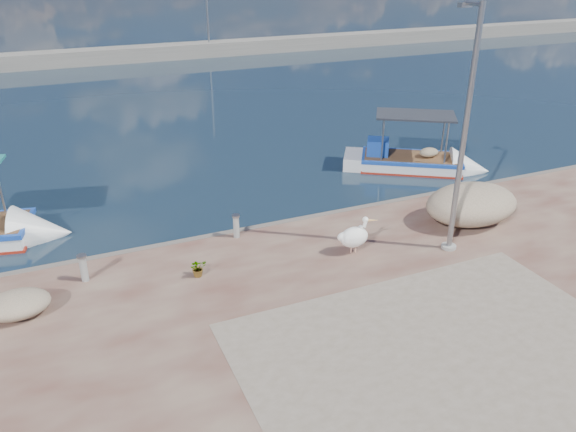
# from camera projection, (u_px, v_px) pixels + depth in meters

# --- Properties ---
(ground) EXTENTS (1400.00, 1400.00, 0.00)m
(ground) POSITION_uv_depth(u_px,v_px,m) (346.00, 319.00, 14.50)
(ground) COLOR #162635
(ground) RESTS_ON ground
(quay_patch) EXTENTS (9.00, 7.00, 0.01)m
(quay_patch) POSITION_uv_depth(u_px,v_px,m) (455.00, 365.00, 12.16)
(quay_patch) COLOR gray
(quay_patch) RESTS_ON quay
(breakwater) EXTENTS (120.00, 2.20, 7.50)m
(breakwater) POSITION_uv_depth(u_px,v_px,m) (118.00, 55.00, 47.39)
(breakwater) COLOR gray
(breakwater) RESTS_ON ground
(boat_right) EXTENTS (6.00, 4.80, 2.83)m
(boat_right) POSITION_uv_depth(u_px,v_px,m) (409.00, 164.00, 24.40)
(boat_right) COLOR white
(boat_right) RESTS_ON ground
(pelican) EXTENTS (1.21, 0.71, 1.15)m
(pelican) POSITION_uv_depth(u_px,v_px,m) (355.00, 236.00, 16.44)
(pelican) COLOR tan
(pelican) RESTS_ON quay
(lamp_post) EXTENTS (0.44, 0.96, 7.00)m
(lamp_post) POSITION_uv_depth(u_px,v_px,m) (463.00, 143.00, 15.53)
(lamp_post) COLOR gray
(lamp_post) RESTS_ON quay
(bollard_near) EXTENTS (0.25, 0.25, 0.76)m
(bollard_near) POSITION_uv_depth(u_px,v_px,m) (236.00, 225.00, 17.40)
(bollard_near) COLOR gray
(bollard_near) RESTS_ON quay
(bollard_far) EXTENTS (0.26, 0.26, 0.79)m
(bollard_far) POSITION_uv_depth(u_px,v_px,m) (83.00, 267.00, 15.08)
(bollard_far) COLOR gray
(bollard_far) RESTS_ON quay
(potted_plant) EXTENTS (0.49, 0.43, 0.50)m
(potted_plant) POSITION_uv_depth(u_px,v_px,m) (198.00, 268.00, 15.38)
(potted_plant) COLOR #33722D
(potted_plant) RESTS_ON quay
(net_pile_b) EXTENTS (1.55, 1.20, 0.60)m
(net_pile_b) POSITION_uv_depth(u_px,v_px,m) (18.00, 304.00, 13.70)
(net_pile_b) COLOR #C1A98F
(net_pile_b) RESTS_ON quay
(net_pile_c) EXTENTS (3.20, 2.29, 1.26)m
(net_pile_c) POSITION_uv_depth(u_px,v_px,m) (471.00, 204.00, 18.32)
(net_pile_c) COLOR #C1A98F
(net_pile_c) RESTS_ON quay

